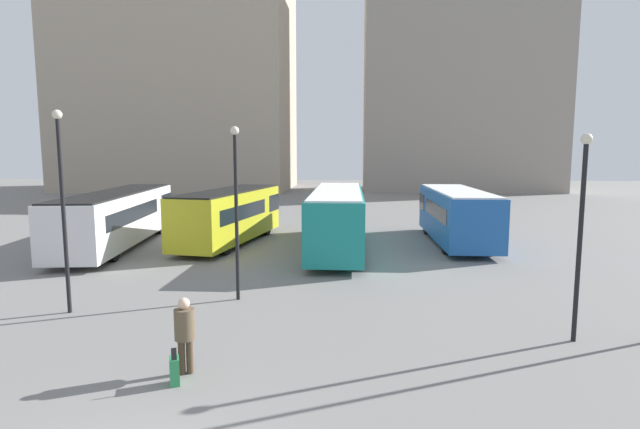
{
  "coord_description": "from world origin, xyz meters",
  "views": [
    {
      "loc": [
        3.25,
        -5.71,
        4.89
      ],
      "look_at": [
        1.92,
        15.23,
        2.22
      ],
      "focal_mm": 28.0,
      "sensor_mm": 36.0,
      "label": 1
    }
  ],
  "objects_px": {
    "lamp_post_3": "(236,199)",
    "bus_1": "(230,214)",
    "bus_2": "(337,217)",
    "bus_0": "(118,216)",
    "bus_3": "(456,214)",
    "traveler": "(185,329)",
    "lamp_post_0": "(62,197)",
    "suitcase": "(174,371)",
    "lamp_post_1": "(581,220)"
  },
  "relations": [
    {
      "from": "lamp_post_3",
      "to": "bus_1",
      "type": "bearing_deg",
      "value": 105.15
    },
    {
      "from": "bus_2",
      "to": "lamp_post_3",
      "type": "distance_m",
      "value": 9.55
    },
    {
      "from": "bus_0",
      "to": "bus_3",
      "type": "height_order",
      "value": "bus_3"
    },
    {
      "from": "bus_2",
      "to": "traveler",
      "type": "distance_m",
      "value": 14.76
    },
    {
      "from": "bus_1",
      "to": "lamp_post_0",
      "type": "height_order",
      "value": "lamp_post_0"
    },
    {
      "from": "traveler",
      "to": "lamp_post_0",
      "type": "height_order",
      "value": "lamp_post_0"
    },
    {
      "from": "lamp_post_0",
      "to": "suitcase",
      "type": "bearing_deg",
      "value": -42.25
    },
    {
      "from": "bus_2",
      "to": "lamp_post_3",
      "type": "relative_size",
      "value": 2.02
    },
    {
      "from": "bus_3",
      "to": "lamp_post_3",
      "type": "height_order",
      "value": "lamp_post_3"
    },
    {
      "from": "bus_0",
      "to": "bus_2",
      "type": "xyz_separation_m",
      "value": [
        11.4,
        -0.18,
        0.08
      ]
    },
    {
      "from": "lamp_post_0",
      "to": "bus_3",
      "type": "bearing_deg",
      "value": 41.63
    },
    {
      "from": "bus_3",
      "to": "traveler",
      "type": "relative_size",
      "value": 5.45
    },
    {
      "from": "bus_1",
      "to": "bus_3",
      "type": "distance_m",
      "value": 12.09
    },
    {
      "from": "bus_2",
      "to": "suitcase",
      "type": "xyz_separation_m",
      "value": [
        -2.99,
        -14.97,
        -1.33
      ]
    },
    {
      "from": "traveler",
      "to": "lamp_post_0",
      "type": "relative_size",
      "value": 0.28
    },
    {
      "from": "bus_2",
      "to": "lamp_post_0",
      "type": "height_order",
      "value": "lamp_post_0"
    },
    {
      "from": "bus_2",
      "to": "bus_3",
      "type": "xyz_separation_m",
      "value": [
        6.29,
        2.01,
        -0.08
      ]
    },
    {
      "from": "bus_1",
      "to": "lamp_post_3",
      "type": "relative_size",
      "value": 1.69
    },
    {
      "from": "suitcase",
      "to": "lamp_post_0",
      "type": "xyz_separation_m",
      "value": [
        -4.86,
        4.41,
        3.26
      ]
    },
    {
      "from": "lamp_post_0",
      "to": "traveler",
      "type": "bearing_deg",
      "value": -38.35
    },
    {
      "from": "bus_0",
      "to": "traveler",
      "type": "distance_m",
      "value": 16.92
    },
    {
      "from": "bus_0",
      "to": "bus_2",
      "type": "relative_size",
      "value": 1.09
    },
    {
      "from": "bus_2",
      "to": "traveler",
      "type": "height_order",
      "value": "bus_2"
    },
    {
      "from": "traveler",
      "to": "bus_2",
      "type": "bearing_deg",
      "value": -32.4
    },
    {
      "from": "bus_3",
      "to": "lamp_post_0",
      "type": "height_order",
      "value": "lamp_post_0"
    },
    {
      "from": "bus_2",
      "to": "lamp_post_0",
      "type": "bearing_deg",
      "value": 143.22
    },
    {
      "from": "lamp_post_0",
      "to": "lamp_post_1",
      "type": "xyz_separation_m",
      "value": [
        14.33,
        -1.4,
        -0.4
      ]
    },
    {
      "from": "bus_2",
      "to": "lamp_post_1",
      "type": "bearing_deg",
      "value": -151.69
    },
    {
      "from": "bus_1",
      "to": "suitcase",
      "type": "height_order",
      "value": "bus_1"
    },
    {
      "from": "bus_2",
      "to": "lamp_post_0",
      "type": "xyz_separation_m",
      "value": [
        -7.85,
        -10.56,
        1.92
      ]
    },
    {
      "from": "bus_0",
      "to": "traveler",
      "type": "height_order",
      "value": "bus_0"
    },
    {
      "from": "bus_1",
      "to": "lamp_post_0",
      "type": "xyz_separation_m",
      "value": [
        -2.08,
        -11.8,
        2.0
      ]
    },
    {
      "from": "bus_2",
      "to": "bus_3",
      "type": "relative_size",
      "value": 1.22
    },
    {
      "from": "bus_1",
      "to": "bus_2",
      "type": "xyz_separation_m",
      "value": [
        5.77,
        -1.24,
        0.08
      ]
    },
    {
      "from": "bus_0",
      "to": "lamp_post_3",
      "type": "bearing_deg",
      "value": -143.91
    },
    {
      "from": "traveler",
      "to": "lamp_post_3",
      "type": "relative_size",
      "value": 0.3
    },
    {
      "from": "traveler",
      "to": "lamp_post_3",
      "type": "bearing_deg",
      "value": -19.88
    },
    {
      "from": "bus_0",
      "to": "lamp_post_1",
      "type": "relative_size",
      "value": 2.35
    },
    {
      "from": "suitcase",
      "to": "lamp_post_1",
      "type": "relative_size",
      "value": 0.16
    },
    {
      "from": "bus_2",
      "to": "lamp_post_0",
      "type": "distance_m",
      "value": 13.3
    },
    {
      "from": "bus_1",
      "to": "suitcase",
      "type": "xyz_separation_m",
      "value": [
        2.78,
        -16.22,
        -1.25
      ]
    },
    {
      "from": "suitcase",
      "to": "traveler",
      "type": "bearing_deg",
      "value": -28.94
    },
    {
      "from": "bus_0",
      "to": "traveler",
      "type": "relative_size",
      "value": 7.24
    },
    {
      "from": "suitcase",
      "to": "lamp_post_3",
      "type": "xyz_separation_m",
      "value": [
        -0.04,
        6.08,
        3.04
      ]
    },
    {
      "from": "suitcase",
      "to": "bus_2",
      "type": "bearing_deg",
      "value": -32.28
    },
    {
      "from": "bus_2",
      "to": "bus_3",
      "type": "distance_m",
      "value": 6.61
    },
    {
      "from": "suitcase",
      "to": "lamp_post_0",
      "type": "height_order",
      "value": "lamp_post_0"
    },
    {
      "from": "bus_0",
      "to": "suitcase",
      "type": "relative_size",
      "value": 14.86
    },
    {
      "from": "traveler",
      "to": "lamp_post_1",
      "type": "relative_size",
      "value": 0.32
    },
    {
      "from": "lamp_post_0",
      "to": "bus_1",
      "type": "bearing_deg",
      "value": 80.0
    }
  ]
}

